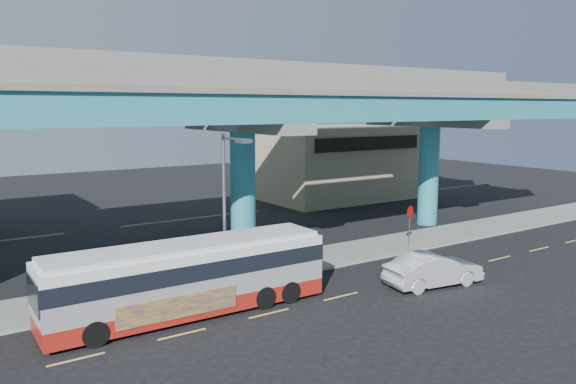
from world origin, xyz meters
TOP-DOWN VIEW (x-y plane):
  - ground at (0.00, 0.00)m, footprint 120.00×120.00m
  - sidewalk at (0.00, 5.50)m, footprint 70.00×4.00m
  - lane_markings at (-0.00, -0.30)m, footprint 58.00×0.12m
  - viaduct at (-0.00, 9.11)m, footprint 52.00×12.40m
  - building_beige at (18.00, 22.98)m, footprint 14.00×10.23m
  - transit_bus at (-6.84, 1.52)m, footprint 12.30×2.76m
  - sedan at (4.80, -1.62)m, footprint 3.34×5.59m
  - street_lamp at (-3.85, 3.45)m, footprint 0.50×2.43m
  - stop_sign at (9.12, 4.18)m, footprint 0.77×0.26m

SIDE VIEW (x-z plane):
  - ground at x=0.00m, z-range 0.00..0.00m
  - lane_markings at x=0.00m, z-range 0.00..0.01m
  - sidewalk at x=0.00m, z-range 0.00..0.15m
  - sedan at x=4.80m, z-range 0.00..1.66m
  - transit_bus at x=-6.84m, z-range 0.15..3.30m
  - stop_sign at x=9.12m, z-range 0.74..3.39m
  - building_beige at x=18.00m, z-range 0.01..7.01m
  - street_lamp at x=-3.85m, z-range 1.28..8.69m
  - viaduct at x=0.00m, z-range 3.29..14.99m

